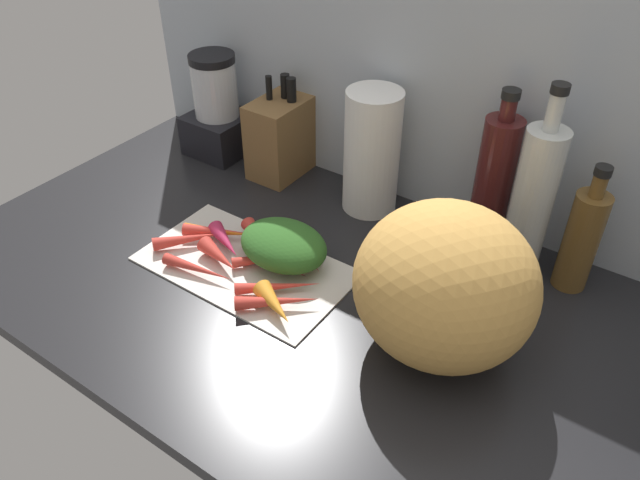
{
  "coord_description": "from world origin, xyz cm",
  "views": [
    {
      "loc": [
        39.35,
        -70.77,
        78.0
      ],
      "look_at": [
        -10.29,
        0.72,
        11.27
      ],
      "focal_mm": 34.61,
      "sensor_mm": 36.0,
      "label": 1
    }
  ],
  "objects_px": {
    "cutting_board": "(245,265)",
    "carrot_0": "(275,304)",
    "carrot_4": "(219,256)",
    "carrot_11": "(277,301)",
    "carrot_5": "(278,286)",
    "blender_appliance": "(217,112)",
    "knife_block": "(282,136)",
    "carrot_6": "(225,241)",
    "bottle_2": "(581,239)",
    "carrot_9": "(218,232)",
    "paper_towel_roll": "(372,152)",
    "winter_squash": "(445,285)",
    "carrot_1": "(190,239)",
    "carrot_8": "(218,232)",
    "carrot_7": "(302,246)",
    "bottle_1": "(532,201)",
    "carrot_3": "(273,257)",
    "carrot_10": "(261,242)",
    "carrot_2": "(198,269)",
    "bottle_0": "(493,183)",
    "carrot_12": "(279,265)"
  },
  "relations": [
    {
      "from": "carrot_1",
      "to": "paper_towel_roll",
      "type": "distance_m",
      "value": 0.42
    },
    {
      "from": "winter_squash",
      "to": "blender_appliance",
      "type": "bearing_deg",
      "value": 158.69
    },
    {
      "from": "carrot_6",
      "to": "carrot_7",
      "type": "relative_size",
      "value": 0.62
    },
    {
      "from": "carrot_7",
      "to": "carrot_12",
      "type": "distance_m",
      "value": 0.07
    },
    {
      "from": "carrot_1",
      "to": "carrot_7",
      "type": "distance_m",
      "value": 0.23
    },
    {
      "from": "carrot_2",
      "to": "winter_squash",
      "type": "xyz_separation_m",
      "value": [
        0.45,
        0.1,
        0.11
      ]
    },
    {
      "from": "carrot_10",
      "to": "bottle_2",
      "type": "bearing_deg",
      "value": 25.42
    },
    {
      "from": "carrot_1",
      "to": "carrot_7",
      "type": "xyz_separation_m",
      "value": [
        0.2,
        0.11,
        -0.0
      ]
    },
    {
      "from": "carrot_11",
      "to": "bottle_2",
      "type": "distance_m",
      "value": 0.56
    },
    {
      "from": "carrot_3",
      "to": "carrot_4",
      "type": "distance_m",
      "value": 0.1
    },
    {
      "from": "carrot_4",
      "to": "carrot_8",
      "type": "bearing_deg",
      "value": 134.37
    },
    {
      "from": "carrot_0",
      "to": "cutting_board",
      "type": "bearing_deg",
      "value": 151.08
    },
    {
      "from": "carrot_10",
      "to": "bottle_2",
      "type": "distance_m",
      "value": 0.6
    },
    {
      "from": "cutting_board",
      "to": "blender_appliance",
      "type": "height_order",
      "value": "blender_appliance"
    },
    {
      "from": "knife_block",
      "to": "bottle_1",
      "type": "xyz_separation_m",
      "value": [
        0.6,
        -0.03,
        0.06
      ]
    },
    {
      "from": "carrot_1",
      "to": "carrot_4",
      "type": "relative_size",
      "value": 1.39
    },
    {
      "from": "cutting_board",
      "to": "carrot_1",
      "type": "distance_m",
      "value": 0.13
    },
    {
      "from": "blender_appliance",
      "to": "bottle_2",
      "type": "distance_m",
      "value": 0.89
    },
    {
      "from": "carrot_1",
      "to": "carrot_8",
      "type": "relative_size",
      "value": 1.03
    },
    {
      "from": "carrot_11",
      "to": "bottle_2",
      "type": "height_order",
      "value": "bottle_2"
    },
    {
      "from": "carrot_6",
      "to": "winter_squash",
      "type": "distance_m",
      "value": 0.48
    },
    {
      "from": "carrot_4",
      "to": "bottle_2",
      "type": "xyz_separation_m",
      "value": [
        0.58,
        0.34,
        0.08
      ]
    },
    {
      "from": "cutting_board",
      "to": "carrot_0",
      "type": "relative_size",
      "value": 4.01
    },
    {
      "from": "carrot_7",
      "to": "winter_squash",
      "type": "bearing_deg",
      "value": -11.79
    },
    {
      "from": "carrot_11",
      "to": "bottle_0",
      "type": "xyz_separation_m",
      "value": [
        0.22,
        0.4,
        0.12
      ]
    },
    {
      "from": "carrot_4",
      "to": "carrot_6",
      "type": "height_order",
      "value": "carrot_4"
    },
    {
      "from": "carrot_5",
      "to": "bottle_1",
      "type": "distance_m",
      "value": 0.49
    },
    {
      "from": "carrot_2",
      "to": "bottle_0",
      "type": "bearing_deg",
      "value": 45.63
    },
    {
      "from": "carrot_9",
      "to": "paper_towel_roll",
      "type": "distance_m",
      "value": 0.36
    },
    {
      "from": "knife_block",
      "to": "carrot_1",
      "type": "bearing_deg",
      "value": -85.32
    },
    {
      "from": "carrot_0",
      "to": "bottle_1",
      "type": "bearing_deg",
      "value": 50.74
    },
    {
      "from": "carrot_2",
      "to": "bottle_0",
      "type": "relative_size",
      "value": 0.44
    },
    {
      "from": "knife_block",
      "to": "bottle_0",
      "type": "xyz_separation_m",
      "value": [
        0.51,
        0.01,
        0.05
      ]
    },
    {
      "from": "carrot_1",
      "to": "bottle_2",
      "type": "height_order",
      "value": "bottle_2"
    },
    {
      "from": "knife_block",
      "to": "carrot_6",
      "type": "bearing_deg",
      "value": -73.15
    },
    {
      "from": "carrot_1",
      "to": "paper_towel_roll",
      "type": "relative_size",
      "value": 0.54
    },
    {
      "from": "carrot_2",
      "to": "carrot_8",
      "type": "xyz_separation_m",
      "value": [
        -0.05,
        0.11,
        0.0
      ]
    },
    {
      "from": "winter_squash",
      "to": "knife_block",
      "type": "relative_size",
      "value": 1.23
    },
    {
      "from": "carrot_5",
      "to": "bottle_2",
      "type": "xyz_separation_m",
      "value": [
        0.43,
        0.34,
        0.09
      ]
    },
    {
      "from": "carrot_5",
      "to": "blender_appliance",
      "type": "distance_m",
      "value": 0.58
    },
    {
      "from": "carrot_5",
      "to": "carrot_6",
      "type": "bearing_deg",
      "value": 165.35
    },
    {
      "from": "carrot_7",
      "to": "carrot_8",
      "type": "bearing_deg",
      "value": -159.77
    },
    {
      "from": "carrot_12",
      "to": "carrot_0",
      "type": "bearing_deg",
      "value": -55.68
    },
    {
      "from": "carrot_4",
      "to": "carrot_11",
      "type": "bearing_deg",
      "value": -11.03
    },
    {
      "from": "carrot_0",
      "to": "carrot_7",
      "type": "height_order",
      "value": "carrot_0"
    },
    {
      "from": "bottle_2",
      "to": "carrot_4",
      "type": "bearing_deg",
      "value": -149.47
    },
    {
      "from": "carrot_5",
      "to": "bottle_1",
      "type": "xyz_separation_m",
      "value": [
        0.34,
        0.33,
        0.14
      ]
    },
    {
      "from": "winter_squash",
      "to": "bottle_0",
      "type": "bearing_deg",
      "value": 98.91
    },
    {
      "from": "knife_block",
      "to": "carrot_0",
      "type": "bearing_deg",
      "value": -54.22
    },
    {
      "from": "carrot_8",
      "to": "carrot_10",
      "type": "height_order",
      "value": "carrot_10"
    }
  ]
}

